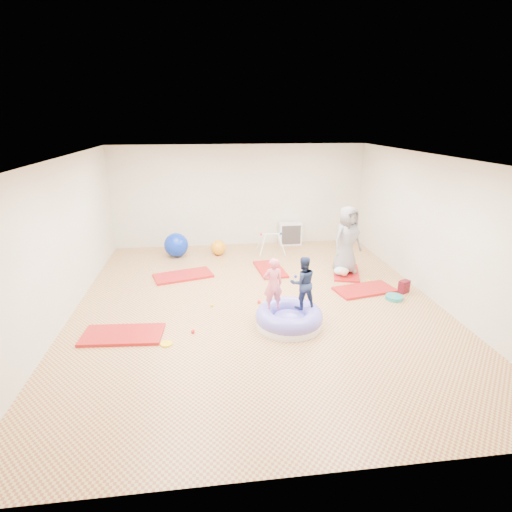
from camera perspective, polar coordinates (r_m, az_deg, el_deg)
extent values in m
cube|color=tan|center=(7.89, 0.27, -6.90)|extent=(7.00, 8.00, 0.01)
cube|color=white|center=(7.12, 0.31, 13.79)|extent=(7.00, 8.00, 0.01)
cube|color=silver|center=(11.26, -2.37, 8.56)|extent=(7.00, 0.01, 2.80)
cube|color=silver|center=(3.78, 8.38, -14.18)|extent=(7.00, 0.01, 2.80)
cube|color=silver|center=(7.77, -26.26, 1.71)|extent=(0.01, 8.00, 2.80)
cube|color=silver|center=(8.56, 24.27, 3.47)|extent=(0.01, 8.00, 2.80)
cube|color=#9E0C00|center=(7.16, -18.51, -10.62)|extent=(1.36, 0.75, 0.06)
cube|color=#9E0C00|center=(9.34, -10.36, -2.77)|extent=(1.42, 0.98, 0.05)
cube|color=#9E0C00|center=(9.59, 2.05, -1.90)|extent=(0.71, 1.23, 0.05)
cube|color=#9E0C00|center=(8.77, 15.26, -4.67)|extent=(1.35, 0.87, 0.05)
cube|color=#9E0C00|center=(9.63, 12.74, -2.30)|extent=(0.87, 1.25, 0.05)
cylinder|color=white|center=(7.14, 4.71, -9.37)|extent=(1.14, 1.14, 0.13)
torus|color=#6761D8|center=(7.08, 4.74, -8.52)|extent=(1.18, 1.18, 0.31)
ellipsoid|color=#6761D8|center=(7.12, 4.72, -9.05)|extent=(0.63, 0.63, 0.28)
imported|color=#F16D81|center=(6.84, 2.45, -3.66)|extent=(0.38, 0.28, 0.95)
imported|color=#1D2A4F|center=(6.93, 6.73, -3.44)|extent=(0.49, 0.40, 0.95)
imported|color=slate|center=(9.33, 12.89, 2.23)|extent=(0.90, 0.76, 1.56)
ellipsoid|color=#B5DFF7|center=(9.35, 12.12, -2.07)|extent=(0.35, 0.23, 0.20)
sphere|color=tan|center=(9.20, 12.45, -2.29)|extent=(0.17, 0.17, 0.17)
sphere|color=red|center=(9.70, 0.18, -1.57)|extent=(0.07, 0.07, 0.07)
sphere|color=#0929AC|center=(9.18, 5.69, -2.91)|extent=(0.07, 0.07, 0.07)
sphere|color=red|center=(6.97, -8.99, -10.59)|extent=(0.07, 0.07, 0.07)
sphere|color=yellow|center=(9.24, 15.72, -3.43)|extent=(0.07, 0.07, 0.07)
sphere|color=red|center=(7.91, 0.44, -6.55)|extent=(0.07, 0.07, 0.07)
sphere|color=yellow|center=(7.83, -6.33, -6.98)|extent=(0.07, 0.07, 0.07)
sphere|color=#0929AC|center=(10.65, -11.33, 1.55)|extent=(0.63, 0.63, 0.63)
sphere|color=orange|center=(10.65, -5.41, 1.20)|extent=(0.40, 0.40, 0.40)
cylinder|color=silver|center=(10.46, 0.96, 1.49)|extent=(0.21, 0.21, 0.55)
cylinder|color=silver|center=(10.90, 0.61, 2.24)|extent=(0.21, 0.21, 0.55)
cylinder|color=silver|center=(10.54, 3.73, 1.59)|extent=(0.21, 0.21, 0.55)
cylinder|color=silver|center=(10.98, 3.27, 2.33)|extent=(0.21, 0.21, 0.55)
cylinder|color=silver|center=(10.65, 2.16, 3.16)|extent=(0.54, 0.03, 0.03)
sphere|color=red|center=(10.61, 0.73, 3.11)|extent=(0.06, 0.06, 0.06)
sphere|color=#0929AC|center=(10.69, 3.58, 3.20)|extent=(0.06, 0.06, 0.06)
cube|color=silver|center=(11.52, 4.89, 3.21)|extent=(0.63, 0.31, 0.63)
cube|color=#3A3435|center=(11.38, 5.05, 3.01)|extent=(0.55, 0.02, 0.55)
cube|color=silver|center=(11.48, 4.94, 3.15)|extent=(0.02, 0.22, 0.56)
cube|color=silver|center=(11.48, 4.94, 3.15)|extent=(0.56, 0.22, 0.02)
cylinder|color=teal|center=(8.55, 19.13, -5.62)|extent=(0.35, 0.35, 0.08)
cube|color=maroon|center=(8.90, 20.38, -4.12)|extent=(0.27, 0.23, 0.27)
cylinder|color=yellow|center=(6.74, -12.66, -12.14)|extent=(0.20, 0.20, 0.03)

